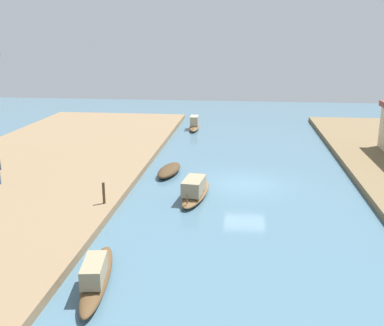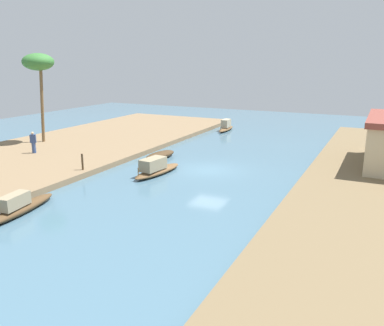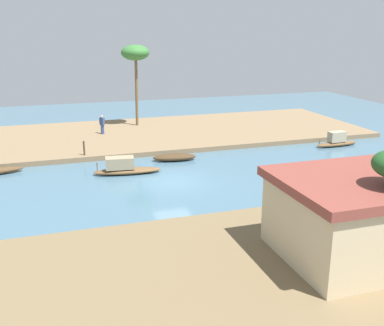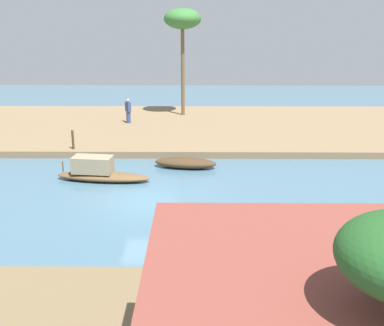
{
  "view_description": "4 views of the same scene",
  "coord_description": "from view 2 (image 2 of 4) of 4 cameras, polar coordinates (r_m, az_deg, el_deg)",
  "views": [
    {
      "loc": [
        25.97,
        -0.27,
        8.7
      ],
      "look_at": [
        -2.51,
        -3.58,
        0.51
      ],
      "focal_mm": 41.86,
      "sensor_mm": 36.0,
      "label": 1
    },
    {
      "loc": [
        25.67,
        11.16,
        7.7
      ],
      "look_at": [
        0.22,
        -1.25,
        0.42
      ],
      "focal_mm": 37.37,
      "sensor_mm": 36.0,
      "label": 2
    },
    {
      "loc": [
        7.67,
        27.82,
        9.91
      ],
      "look_at": [
        -1.41,
        -0.3,
        1.13
      ],
      "focal_mm": 42.74,
      "sensor_mm": 36.0,
      "label": 3
    },
    {
      "loc": [
        -2.1,
        20.57,
        8.15
      ],
      "look_at": [
        -1.86,
        -3.1,
        0.84
      ],
      "focal_mm": 46.26,
      "sensor_mm": 36.0,
      "label": 4
    }
  ],
  "objects": [
    {
      "name": "sampan_with_tall_canopy",
      "position": [
        45.36,
        4.88,
        5.18
      ],
      "size": [
        4.1,
        1.08,
        1.29
      ],
      "rotation": [
        0.0,
        0.0,
        0.05
      ],
      "color": "brown",
      "rests_on": "river_water"
    },
    {
      "name": "riverbank_left",
      "position": [
        36.53,
        -17.73,
        1.88
      ],
      "size": [
        44.15,
        14.19,
        0.4
      ],
      "primitive_type": "cube",
      "color": "#846B4C",
      "rests_on": "ground"
    },
    {
      "name": "mooring_post",
      "position": [
        28.38,
        -15.37,
        0.16
      ],
      "size": [
        0.14,
        0.14,
        1.13
      ],
      "primitive_type": "cylinder",
      "color": "#4C3823",
      "rests_on": "riverbank_left"
    },
    {
      "name": "person_on_near_bank",
      "position": [
        34.79,
        -21.7,
        2.71
      ],
      "size": [
        0.47,
        0.51,
        1.75
      ],
      "rotation": [
        0.0,
        0.0,
        5.36
      ],
      "color": "#33477A",
      "rests_on": "riverbank_left"
    },
    {
      "name": "sampan_downstream_large",
      "position": [
        27.77,
        -5.18,
        -0.75
      ],
      "size": [
        4.83,
        1.7,
        1.24
      ],
      "rotation": [
        0.0,
        0.0,
        -0.12
      ],
      "color": "brown",
      "rests_on": "river_water"
    },
    {
      "name": "sampan_upstream_small",
      "position": [
        22.53,
        -23.4,
        -5.72
      ],
      "size": [
        5.04,
        1.62,
        1.16
      ],
      "rotation": [
        0.0,
        0.0,
        0.15
      ],
      "color": "brown",
      "rests_on": "river_water"
    },
    {
      "name": "sampan_with_red_awning",
      "position": [
        32.44,
        -4.57,
        1.14
      ],
      "size": [
        3.49,
        1.63,
        0.55
      ],
      "rotation": [
        0.0,
        0.0,
        -0.14
      ],
      "color": "#47331E",
      "rests_on": "river_water"
    },
    {
      "name": "river_water",
      "position": [
        29.03,
        2.41,
        -0.98
      ],
      "size": [
        71.6,
        71.6,
        0.0
      ],
      "primitive_type": "plane",
      "color": "#476B7F",
      "rests_on": "ground"
    },
    {
      "name": "palm_tree_left_near",
      "position": [
        38.79,
        -21.09,
        13.08
      ],
      "size": [
        2.74,
        2.74,
        7.94
      ],
      "color": "brown",
      "rests_on": "riverbank_left"
    }
  ]
}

